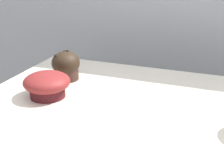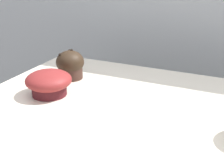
{
  "view_description": "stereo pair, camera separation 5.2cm",
  "coord_description": "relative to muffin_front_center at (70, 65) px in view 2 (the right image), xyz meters",
  "views": [
    {
      "loc": [
        0.09,
        -0.64,
        1.23
      ],
      "look_at": [
        -0.16,
        0.04,
        0.94
      ],
      "focal_mm": 50.0,
      "sensor_mm": 36.0,
      "label": 1
    },
    {
      "loc": [
        0.14,
        -0.62,
        1.23
      ],
      "look_at": [
        -0.16,
        0.04,
        0.94
      ],
      "focal_mm": 50.0,
      "sensor_mm": 36.0,
      "label": 2
    }
  ],
  "objects": [
    {
      "name": "muffin_back_left",
      "position": [
        0.01,
        -0.13,
        -0.01
      ],
      "size": [
        0.12,
        0.12,
        0.07
      ],
      "color": "#4A161B",
      "rests_on": "display_counter"
    },
    {
      "name": "wall_back",
      "position": [
        0.34,
        0.47,
        -0.03
      ],
      "size": [
        3.2,
        0.1,
        1.8
      ],
      "primitive_type": "cube",
      "color": "#B2B7BC",
      "rests_on": "ground"
    },
    {
      "name": "muffin_front_center",
      "position": [
        0.0,
        0.0,
        0.0
      ],
      "size": [
        0.08,
        0.08,
        0.09
      ],
      "color": "#3E271F",
      "rests_on": "display_counter"
    }
  ]
}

